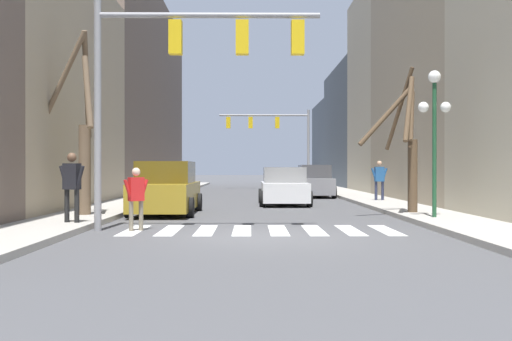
{
  "coord_description": "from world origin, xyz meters",
  "views": [
    {
      "loc": [
        -0.23,
        -13.47,
        1.56
      ],
      "look_at": [
        0.09,
        25.1,
        1.4
      ],
      "focal_mm": 42.0,
      "sensor_mm": 36.0,
      "label": 1
    }
  ],
  "objects_px": {
    "street_lamp_right_corner": "(434,113)",
    "car_at_intersection": "(314,182)",
    "traffic_signal_far": "(275,130)",
    "street_tree_right_far": "(82,134)",
    "pedestrian_waiting_at_curb": "(72,181)",
    "pedestrian_on_right_sidewalk": "(379,177)",
    "street_tree_right_near": "(407,142)",
    "car_parked_right_mid": "(284,187)",
    "pedestrian_on_left_sidewalk": "(136,193)",
    "car_parked_left_near": "(166,190)",
    "traffic_signal_near": "(182,61)"
  },
  "relations": [
    {
      "from": "street_lamp_right_corner",
      "to": "car_at_intersection",
      "type": "xyz_separation_m",
      "value": [
        -1.86,
        15.01,
        -2.33
      ]
    },
    {
      "from": "traffic_signal_far",
      "to": "street_tree_right_far",
      "type": "relative_size",
      "value": 1.19
    },
    {
      "from": "street_lamp_right_corner",
      "to": "pedestrian_waiting_at_curb",
      "type": "xyz_separation_m",
      "value": [
        -9.9,
        -1.6,
        -1.91
      ]
    },
    {
      "from": "pedestrian_on_right_sidewalk",
      "to": "street_tree_right_far",
      "type": "bearing_deg",
      "value": 31.25
    },
    {
      "from": "pedestrian_on_right_sidewalk",
      "to": "street_tree_right_near",
      "type": "relative_size",
      "value": 0.37
    },
    {
      "from": "car_parked_right_mid",
      "to": "pedestrian_on_left_sidewalk",
      "type": "xyz_separation_m",
      "value": [
        -4.24,
        -10.51,
        0.18
      ]
    },
    {
      "from": "street_tree_right_near",
      "to": "car_parked_right_mid",
      "type": "bearing_deg",
      "value": 118.96
    },
    {
      "from": "street_tree_right_far",
      "to": "car_at_intersection",
      "type": "bearing_deg",
      "value": 58.42
    },
    {
      "from": "traffic_signal_far",
      "to": "car_parked_left_near",
      "type": "xyz_separation_m",
      "value": [
        -4.61,
        -24.07,
        -3.53
      ]
    },
    {
      "from": "street_lamp_right_corner",
      "to": "car_parked_right_mid",
      "type": "bearing_deg",
      "value": 115.11
    },
    {
      "from": "pedestrian_waiting_at_curb",
      "to": "pedestrian_on_left_sidewalk",
      "type": "distance_m",
      "value": 1.93
    },
    {
      "from": "car_parked_left_near",
      "to": "pedestrian_waiting_at_curb",
      "type": "relative_size",
      "value": 2.7
    },
    {
      "from": "pedestrian_on_right_sidewalk",
      "to": "street_tree_right_near",
      "type": "distance_m",
      "value": 7.41
    },
    {
      "from": "car_parked_right_mid",
      "to": "car_at_intersection",
      "type": "xyz_separation_m",
      "value": [
        2.01,
        6.77,
        0.05
      ]
    },
    {
      "from": "street_lamp_right_corner",
      "to": "car_parked_right_mid",
      "type": "distance_m",
      "value": 9.41
    },
    {
      "from": "car_parked_left_near",
      "to": "car_parked_right_mid",
      "type": "relative_size",
      "value": 1.09
    },
    {
      "from": "traffic_signal_far",
      "to": "pedestrian_on_left_sidewalk",
      "type": "height_order",
      "value": "traffic_signal_far"
    },
    {
      "from": "car_parked_right_mid",
      "to": "street_tree_right_near",
      "type": "distance_m",
      "value": 7.52
    },
    {
      "from": "car_at_intersection",
      "to": "street_tree_right_far",
      "type": "bearing_deg",
      "value": 148.42
    },
    {
      "from": "car_parked_right_mid",
      "to": "pedestrian_on_right_sidewalk",
      "type": "height_order",
      "value": "pedestrian_on_right_sidewalk"
    },
    {
      "from": "car_parked_left_near",
      "to": "car_parked_right_mid",
      "type": "distance_m",
      "value": 6.65
    },
    {
      "from": "car_parked_right_mid",
      "to": "pedestrian_on_left_sidewalk",
      "type": "relative_size",
      "value": 2.85
    },
    {
      "from": "traffic_signal_near",
      "to": "car_parked_left_near",
      "type": "bearing_deg",
      "value": 102.06
    },
    {
      "from": "car_parked_right_mid",
      "to": "car_at_intersection",
      "type": "distance_m",
      "value": 7.06
    },
    {
      "from": "car_at_intersection",
      "to": "pedestrian_on_left_sidewalk",
      "type": "relative_size",
      "value": 2.87
    },
    {
      "from": "street_lamp_right_corner",
      "to": "street_tree_right_near",
      "type": "height_order",
      "value": "street_tree_right_near"
    },
    {
      "from": "street_tree_right_near",
      "to": "traffic_signal_far",
      "type": "bearing_deg",
      "value": 97.2
    },
    {
      "from": "car_parked_left_near",
      "to": "street_tree_right_far",
      "type": "relative_size",
      "value": 0.87
    },
    {
      "from": "pedestrian_on_left_sidewalk",
      "to": "street_tree_right_near",
      "type": "distance_m",
      "value": 8.92
    },
    {
      "from": "pedestrian_on_right_sidewalk",
      "to": "pedestrian_on_left_sidewalk",
      "type": "bearing_deg",
      "value": 47.96
    },
    {
      "from": "traffic_signal_near",
      "to": "street_tree_right_far",
      "type": "bearing_deg",
      "value": 135.48
    },
    {
      "from": "traffic_signal_near",
      "to": "street_lamp_right_corner",
      "type": "height_order",
      "value": "traffic_signal_near"
    },
    {
      "from": "pedestrian_on_left_sidewalk",
      "to": "street_tree_right_far",
      "type": "bearing_deg",
      "value": -93.5
    },
    {
      "from": "street_lamp_right_corner",
      "to": "traffic_signal_near",
      "type": "bearing_deg",
      "value": -162.09
    },
    {
      "from": "car_parked_left_near",
      "to": "pedestrian_on_right_sidewalk",
      "type": "xyz_separation_m",
      "value": [
        8.5,
        5.97,
        0.35
      ]
    },
    {
      "from": "traffic_signal_near",
      "to": "traffic_signal_far",
      "type": "bearing_deg",
      "value": 83.31
    },
    {
      "from": "traffic_signal_far",
      "to": "street_tree_right_near",
      "type": "bearing_deg",
      "value": -82.8
    },
    {
      "from": "traffic_signal_far",
      "to": "street_tree_right_near",
      "type": "relative_size",
      "value": 1.43
    },
    {
      "from": "car_parked_right_mid",
      "to": "car_at_intersection",
      "type": "bearing_deg",
      "value": -16.52
    },
    {
      "from": "car_at_intersection",
      "to": "street_tree_right_near",
      "type": "relative_size",
      "value": 0.97
    },
    {
      "from": "pedestrian_on_right_sidewalk",
      "to": "car_parked_right_mid",
      "type": "bearing_deg",
      "value": 6.18
    },
    {
      "from": "traffic_signal_near",
      "to": "street_tree_right_far",
      "type": "height_order",
      "value": "street_tree_right_far"
    },
    {
      "from": "traffic_signal_far",
      "to": "car_at_intersection",
      "type": "height_order",
      "value": "traffic_signal_far"
    },
    {
      "from": "car_parked_left_near",
      "to": "street_tree_right_near",
      "type": "height_order",
      "value": "street_tree_right_near"
    },
    {
      "from": "pedestrian_on_left_sidewalk",
      "to": "street_tree_right_far",
      "type": "height_order",
      "value": "street_tree_right_far"
    },
    {
      "from": "traffic_signal_near",
      "to": "car_parked_left_near",
      "type": "distance_m",
      "value": 6.47
    },
    {
      "from": "traffic_signal_near",
      "to": "car_parked_left_near",
      "type": "height_order",
      "value": "traffic_signal_near"
    },
    {
      "from": "pedestrian_on_right_sidewalk",
      "to": "street_tree_right_far",
      "type": "height_order",
      "value": "street_tree_right_far"
    },
    {
      "from": "pedestrian_on_left_sidewalk",
      "to": "car_at_intersection",
      "type": "bearing_deg",
      "value": -147.49
    },
    {
      "from": "pedestrian_waiting_at_curb",
      "to": "pedestrian_on_right_sidewalk",
      "type": "height_order",
      "value": "pedestrian_waiting_at_curb"
    }
  ]
}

